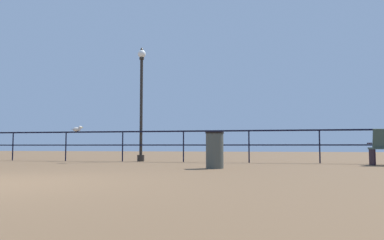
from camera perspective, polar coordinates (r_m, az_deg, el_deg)
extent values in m
cube|color=black|center=(12.73, -6.06, -1.76)|extent=(23.82, 0.05, 0.05)
cube|color=black|center=(12.72, -6.08, -3.84)|extent=(23.82, 0.04, 0.04)
cylinder|color=black|center=(15.30, -25.77, -3.68)|extent=(0.04, 0.04, 1.03)
cylinder|color=black|center=(14.08, -18.77, -3.87)|extent=(0.04, 0.04, 1.03)
cylinder|color=black|center=(13.10, -10.59, -4.02)|extent=(0.04, 0.04, 1.03)
cylinder|color=black|center=(12.43, -1.32, -4.09)|extent=(0.04, 0.04, 1.03)
cylinder|color=black|center=(12.11, 8.73, -4.05)|extent=(0.04, 0.04, 1.03)
cylinder|color=black|center=(12.17, 18.98, -3.88)|extent=(0.04, 0.04, 1.03)
cube|color=black|center=(11.55, 25.91, -5.09)|extent=(0.08, 0.41, 0.47)
cube|color=black|center=(11.72, 25.56, -3.25)|extent=(0.07, 0.32, 0.04)
cylinder|color=black|center=(13.07, -7.86, -5.82)|extent=(0.25, 0.25, 0.22)
cylinder|color=black|center=(13.13, -7.79, 2.02)|extent=(0.10, 0.10, 3.36)
cylinder|color=black|center=(13.42, -7.72, 9.31)|extent=(0.16, 0.16, 0.06)
sphere|color=white|center=(13.46, -7.71, 10.02)|extent=(0.28, 0.28, 0.28)
cone|color=black|center=(13.51, -7.70, 10.81)|extent=(0.12, 0.12, 0.10)
ellipsoid|color=beige|center=(13.88, -17.26, -1.38)|extent=(0.30, 0.22, 0.15)
ellipsoid|color=gray|center=(13.88, -17.26, -1.29)|extent=(0.26, 0.18, 0.05)
sphere|color=beige|center=(13.86, -16.78, -1.11)|extent=(0.12, 0.12, 0.12)
cone|color=yellow|center=(13.84, -16.45, -1.11)|extent=(0.06, 0.06, 0.05)
cube|color=gray|center=(13.92, -17.85, -1.34)|extent=(0.11, 0.09, 0.02)
cylinder|color=#40453E|center=(8.90, 3.49, -4.76)|extent=(0.42, 0.42, 0.83)
cylinder|color=black|center=(8.91, 3.48, -1.96)|extent=(0.44, 0.44, 0.04)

